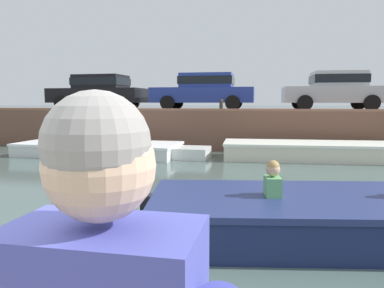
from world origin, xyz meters
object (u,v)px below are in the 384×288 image
at_px(car_leftmost_black, 99,91).
at_px(car_centre_silver, 335,89).
at_px(boat_moored_central_cream, 319,151).
at_px(mooring_bollard_west, 75,104).
at_px(boat_moored_west_white, 106,149).
at_px(car_left_inner_blue, 204,90).
at_px(mooring_bollard_mid, 221,104).
at_px(motorboat_passing, 372,217).

bearing_deg(car_leftmost_black, car_centre_silver, 0.03).
bearing_deg(car_centre_silver, boat_moored_central_cream, -105.60).
bearing_deg(mooring_bollard_west, boat_moored_central_cream, -10.76).
relative_size(car_leftmost_black, mooring_bollard_west, 9.84).
xyz_separation_m(boat_moored_west_white, car_centre_silver, (8.09, 4.16, 2.13)).
height_order(boat_moored_west_white, car_left_inner_blue, car_left_inner_blue).
height_order(car_centre_silver, mooring_bollard_mid, car_centre_silver).
height_order(car_centre_silver, mooring_bollard_west, car_centre_silver).
distance_m(boat_moored_west_white, mooring_bollard_mid, 4.58).
bearing_deg(motorboat_passing, boat_moored_central_cream, 87.80).
distance_m(boat_moored_central_cream, car_leftmost_black, 10.11).
relative_size(car_leftmost_black, car_centre_silver, 1.09).
height_order(motorboat_passing, car_left_inner_blue, car_left_inner_blue).
height_order(car_left_inner_blue, mooring_bollard_mid, car_left_inner_blue).
bearing_deg(boat_moored_west_white, car_left_inner_blue, 56.66).
height_order(boat_moored_central_cream, car_leftmost_black, car_leftmost_black).
height_order(mooring_bollard_west, mooring_bollard_mid, same).
height_order(boat_moored_west_white, motorboat_passing, motorboat_passing).
xyz_separation_m(car_centre_silver, mooring_bollard_mid, (-4.39, -1.94, -0.61)).
distance_m(motorboat_passing, car_leftmost_black, 14.16).
bearing_deg(mooring_bollard_mid, boat_moored_central_cream, -27.92).
height_order(boat_moored_west_white, mooring_bollard_mid, mooring_bollard_mid).
xyz_separation_m(boat_moored_central_cream, mooring_bollard_west, (-9.34, 1.77, 1.47)).
distance_m(boat_moored_west_white, motorboat_passing, 9.50).
distance_m(boat_moored_central_cream, car_centre_silver, 4.38).
relative_size(motorboat_passing, car_left_inner_blue, 1.51).
relative_size(boat_moored_central_cream, car_leftmost_black, 1.50).
distance_m(boat_moored_central_cream, mooring_bollard_mid, 4.07).
bearing_deg(car_leftmost_black, motorboat_passing, -50.54).
xyz_separation_m(car_left_inner_blue, mooring_bollard_mid, (0.96, -1.94, -0.61)).
distance_m(boat_moored_west_white, boat_moored_central_cream, 7.06).
bearing_deg(boat_moored_central_cream, mooring_bollard_west, 169.24).
bearing_deg(car_left_inner_blue, motorboat_passing, -69.52).
relative_size(boat_moored_west_white, boat_moored_central_cream, 1.01).
distance_m(boat_moored_west_white, car_left_inner_blue, 5.41).
distance_m(car_leftmost_black, mooring_bollard_mid, 6.17).
height_order(car_left_inner_blue, mooring_bollard_west, car_left_inner_blue).
relative_size(boat_moored_central_cream, car_centre_silver, 1.63).
distance_m(mooring_bollard_west, mooring_bollard_mid, 5.99).
xyz_separation_m(boat_moored_central_cream, motorboat_passing, (-0.27, -7.11, 0.02)).
bearing_deg(boat_moored_central_cream, motorboat_passing, -92.20).
bearing_deg(mooring_bollard_mid, car_centre_silver, 23.84).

